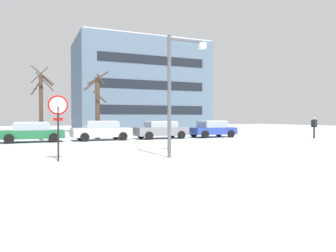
{
  "coord_description": "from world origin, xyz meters",
  "views": [
    {
      "loc": [
        -2.65,
        -14.88,
        1.68
      ],
      "look_at": [
        6.2,
        5.64,
        1.14
      ],
      "focal_mm": 34.09,
      "sensor_mm": 36.0,
      "label": 1
    }
  ],
  "objects": [
    {
      "name": "pedestrian_crossing",
      "position": [
        19.35,
        4.91,
        1.04
      ],
      "size": [
        0.35,
        0.41,
        1.78
      ],
      "color": "black",
      "rests_on": "ground"
    },
    {
      "name": "tree_far_mid",
      "position": [
        2.38,
        11.37,
        2.84
      ],
      "size": [
        2.18,
        1.81,
        5.68
      ],
      "color": "#423326",
      "rests_on": "ground"
    },
    {
      "name": "parked_car_blue",
      "position": [
        12.08,
        9.39,
        0.74
      ],
      "size": [
        4.15,
        2.23,
        1.46
      ],
      "color": "#283D93",
      "rests_on": "ground"
    },
    {
      "name": "tree_far_left",
      "position": [
        -1.89,
        11.65,
        2.85
      ],
      "size": [
        1.72,
        1.74,
        5.83
      ],
      "color": "#423326",
      "rests_on": "ground"
    },
    {
      "name": "building_far_right",
      "position": [
        8.88,
        19.96,
        5.13
      ],
      "size": [
        14.24,
        8.7,
        10.26
      ],
      "color": "slate",
      "rests_on": "ground"
    },
    {
      "name": "parked_car_gray",
      "position": [
        7.19,
        9.37,
        0.74
      ],
      "size": [
        4.42,
        2.14,
        1.44
      ],
      "color": "slate",
      "rests_on": "ground"
    },
    {
      "name": "ground_plane",
      "position": [
        0.0,
        0.0,
        0.0
      ],
      "size": [
        120.0,
        120.0,
        0.0
      ],
      "primitive_type": "plane",
      "color": "white"
    },
    {
      "name": "road_surface",
      "position": [
        0.0,
        3.78,
        0.0
      ],
      "size": [
        80.0,
        9.56,
        0.0
      ],
      "color": "silver",
      "rests_on": "ground"
    },
    {
      "name": "stop_sign",
      "position": [
        -1.67,
        -1.86,
        1.8
      ],
      "size": [
        0.76,
        0.07,
        2.57
      ],
      "color": "black",
      "rests_on": "ground"
    },
    {
      "name": "parked_car_silver",
      "position": [
        2.29,
        9.43,
        0.76
      ],
      "size": [
        4.46,
        2.26,
        1.47
      ],
      "color": "silver",
      "rests_on": "ground"
    },
    {
      "name": "parked_car_green",
      "position": [
        -2.61,
        9.32,
        0.72
      ],
      "size": [
        4.35,
        2.12,
        1.42
      ],
      "color": "#1E6038",
      "rests_on": "ground"
    },
    {
      "name": "street_lamp",
      "position": [
        3.14,
        -2.45,
        3.23
      ],
      "size": [
        1.87,
        0.36,
        5.2
      ],
      "color": "#4C4F54",
      "rests_on": "ground"
    }
  ]
}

